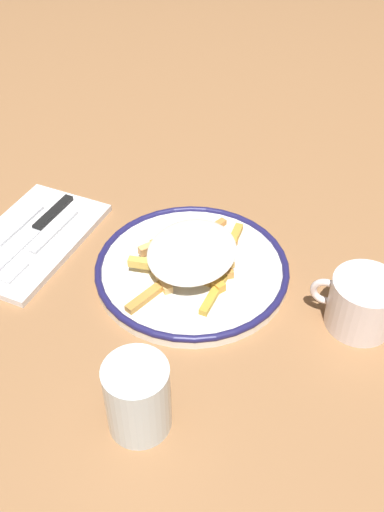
{
  "coord_description": "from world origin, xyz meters",
  "views": [
    {
      "loc": [
        -0.21,
        0.55,
        0.57
      ],
      "look_at": [
        0.0,
        0.0,
        0.03
      ],
      "focal_mm": 40.39,
      "sensor_mm": 36.0,
      "label": 1
    }
  ],
  "objects": [
    {
      "name": "plate",
      "position": [
        0.0,
        0.0,
        0.01
      ],
      "size": [
        0.28,
        0.28,
        0.02
      ],
      "color": "white",
      "rests_on": "ground_plane"
    },
    {
      "name": "ground_plane",
      "position": [
        0.0,
        0.0,
        0.0
      ],
      "size": [
        2.6,
        2.6,
        0.0
      ],
      "primitive_type": "plane",
      "color": "#9A6A42"
    },
    {
      "name": "knife",
      "position": [
        0.25,
        0.0,
        0.01
      ],
      "size": [
        0.03,
        0.21,
        0.01
      ],
      "color": "black",
      "rests_on": "napkin"
    },
    {
      "name": "fork",
      "position": [
        0.23,
        0.03,
        0.01
      ],
      "size": [
        0.03,
        0.18,
        0.01
      ],
      "color": "silver",
      "rests_on": "napkin"
    },
    {
      "name": "fries_heap",
      "position": [
        0.0,
        -0.0,
        0.04
      ],
      "size": [
        0.14,
        0.23,
        0.04
      ],
      "color": "gold",
      "rests_on": "plate"
    },
    {
      "name": "coffee_mug",
      "position": [
        -0.23,
        0.01,
        0.04
      ],
      "size": [
        0.11,
        0.09,
        0.07
      ],
      "color": "white",
      "rests_on": "ground_plane"
    },
    {
      "name": "water_glass",
      "position": [
        -0.03,
        0.24,
        0.05
      ],
      "size": [
        0.07,
        0.07,
        0.09
      ],
      "primitive_type": "cylinder",
      "color": "silver",
      "rests_on": "ground_plane"
    },
    {
      "name": "napkin",
      "position": [
        0.25,
        0.02,
        0.01
      ],
      "size": [
        0.16,
        0.24,
        0.01
      ],
      "primitive_type": "cube",
      "rotation": [
        0.0,
        0.0,
        -0.05
      ],
      "color": "white",
      "rests_on": "ground_plane"
    }
  ]
}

